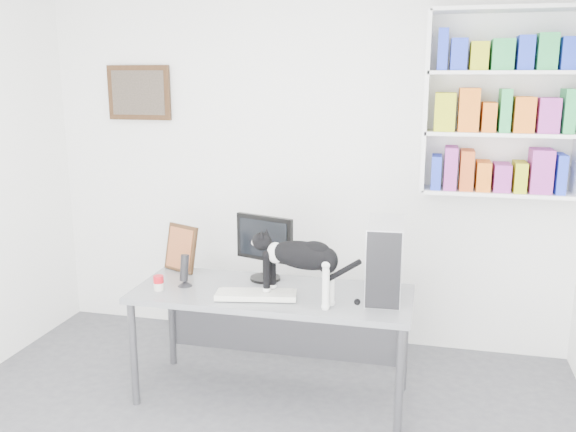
{
  "coord_description": "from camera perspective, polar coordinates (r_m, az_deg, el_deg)",
  "views": [
    {
      "loc": [
        0.97,
        -2.48,
        2.03
      ],
      "look_at": [
        0.01,
        1.53,
        1.08
      ],
      "focal_mm": 38.0,
      "sensor_mm": 36.0,
      "label": 1
    }
  ],
  "objects": [
    {
      "name": "speaker",
      "position": [
        3.93,
        -9.66,
        -4.99
      ],
      "size": [
        0.12,
        0.12,
        0.21
      ],
      "primitive_type": "cylinder",
      "rotation": [
        0.0,
        0.0,
        -0.31
      ],
      "color": "black",
      "rests_on": "desk"
    },
    {
      "name": "room",
      "position": [
        2.75,
        -7.56,
        -1.41
      ],
      "size": [
        4.01,
        4.01,
        2.7
      ],
      "color": "#5B5C61",
      "rests_on": "ground"
    },
    {
      "name": "monitor",
      "position": [
        3.97,
        -2.17,
        -2.95
      ],
      "size": [
        0.45,
        0.31,
        0.44
      ],
      "primitive_type": "cube",
      "rotation": [
        0.0,
        0.0,
        -0.31
      ],
      "color": "black",
      "rests_on": "desk"
    },
    {
      "name": "leaning_print",
      "position": [
        4.23,
        -9.98,
        -2.9
      ],
      "size": [
        0.29,
        0.21,
        0.33
      ],
      "primitive_type": "cube",
      "rotation": [
        0.0,
        0.0,
        -0.43
      ],
      "color": "#492C17",
      "rests_on": "desk"
    },
    {
      "name": "pc_tower",
      "position": [
        3.72,
        9.02,
        -4.01
      ],
      "size": [
        0.23,
        0.47,
        0.46
      ],
      "primitive_type": "cube",
      "rotation": [
        0.0,
        0.0,
        0.05
      ],
      "color": "silver",
      "rests_on": "desk"
    },
    {
      "name": "desk",
      "position": [
        3.96,
        -1.49,
        -11.95
      ],
      "size": [
        1.73,
        0.68,
        0.72
      ],
      "primitive_type": "cube",
      "rotation": [
        0.0,
        0.0,
        0.0
      ],
      "color": "slate",
      "rests_on": "room"
    },
    {
      "name": "soup_can",
      "position": [
        3.91,
        -12.01,
        -6.15
      ],
      "size": [
        0.07,
        0.07,
        0.09
      ],
      "primitive_type": "cylinder",
      "rotation": [
        0.0,
        0.0,
        0.1
      ],
      "color": "red",
      "rests_on": "desk"
    },
    {
      "name": "wall_art",
      "position": [
        5.0,
        -13.77,
        11.14
      ],
      "size": [
        0.52,
        0.04,
        0.42
      ],
      "primitive_type": "cube",
      "color": "#492C17",
      "rests_on": "room"
    },
    {
      "name": "keyboard",
      "position": [
        3.71,
        -2.99,
        -7.36
      ],
      "size": [
        0.51,
        0.27,
        0.04
      ],
      "primitive_type": "cube",
      "rotation": [
        0.0,
        0.0,
        0.19
      ],
      "color": "silver",
      "rests_on": "desk"
    },
    {
      "name": "bookshelf",
      "position": [
        4.36,
        19.47,
        9.91
      ],
      "size": [
        1.03,
        0.28,
        1.24
      ],
      "primitive_type": "cube",
      "color": "white",
      "rests_on": "room"
    },
    {
      "name": "cat",
      "position": [
        3.58,
        1.2,
        -5.11
      ],
      "size": [
        0.65,
        0.32,
        0.39
      ],
      "primitive_type": null,
      "rotation": [
        0.0,
        0.0,
        -0.25
      ],
      "color": "black",
      "rests_on": "desk"
    }
  ]
}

